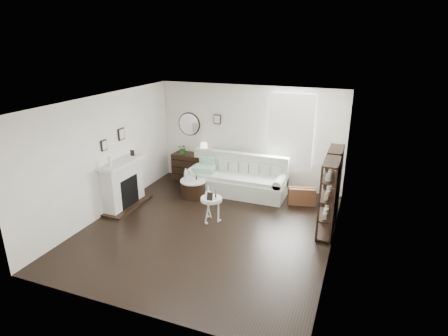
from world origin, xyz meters
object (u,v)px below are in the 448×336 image
at_px(sofa, 237,180).
at_px(drum_table, 193,188).
at_px(pedestal_table, 211,200).
at_px(dresser, 193,167).

height_order(sofa, drum_table, sofa).
bearing_deg(pedestal_table, sofa, 90.98).
distance_m(sofa, dresser, 1.48).
bearing_deg(drum_table, dresser, 115.21).
bearing_deg(sofa, drum_table, -143.65).
height_order(sofa, pedestal_table, sofa).
distance_m(sofa, pedestal_table, 1.76).
height_order(dresser, drum_table, dresser).
distance_m(dresser, pedestal_table, 2.60).
bearing_deg(drum_table, pedestal_table, -48.46).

